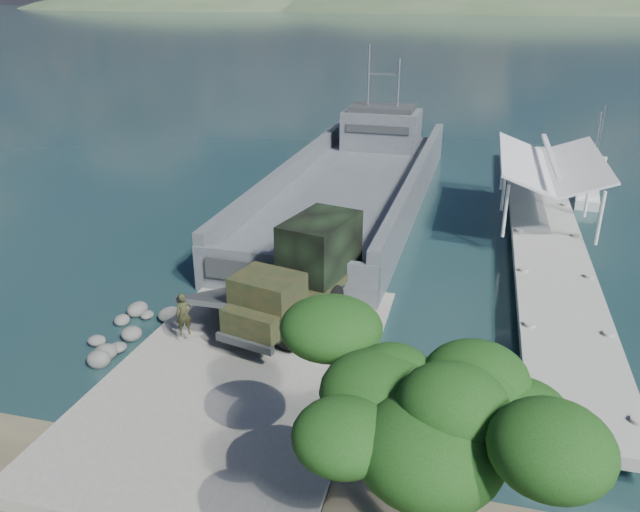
# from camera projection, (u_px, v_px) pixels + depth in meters

# --- Properties ---
(ground) EXTENTS (1400.00, 1400.00, 0.00)m
(ground) POSITION_uv_depth(u_px,v_px,m) (252.00, 363.00, 26.67)
(ground) COLOR #193A3C
(ground) RESTS_ON ground
(boat_ramp) EXTENTS (10.00, 18.00, 0.50)m
(boat_ramp) POSITION_uv_depth(u_px,v_px,m) (244.00, 371.00, 25.68)
(boat_ramp) COLOR gray
(boat_ramp) RESTS_ON ground
(shoreline_rocks) EXTENTS (3.20, 5.60, 0.90)m
(shoreline_rocks) POSITION_uv_depth(u_px,v_px,m) (129.00, 339.00, 28.53)
(shoreline_rocks) COLOR #5C5C59
(shoreline_rocks) RESTS_ON ground
(distant_headlands) EXTENTS (1000.00, 240.00, 48.00)m
(distant_headlands) POSITION_uv_depth(u_px,v_px,m) (543.00, 12.00, 514.76)
(distant_headlands) COLOR #3B5132
(distant_headlands) RESTS_ON ground
(pier) EXTENTS (6.40, 44.00, 6.10)m
(pier) POSITION_uv_depth(u_px,v_px,m) (544.00, 214.00, 39.82)
(pier) COLOR #9E9F96
(pier) RESTS_ON ground
(landing_craft) EXTENTS (10.50, 38.81, 11.47)m
(landing_craft) POSITION_uv_depth(u_px,v_px,m) (353.00, 193.00, 46.05)
(landing_craft) COLOR #4B5158
(landing_craft) RESTS_ON ground
(military_truck) EXTENTS (4.84, 9.47, 4.22)m
(military_truck) POSITION_uv_depth(u_px,v_px,m) (304.00, 271.00, 29.18)
(military_truck) COLOR black
(military_truck) RESTS_ON boat_ramp
(soldier) EXTENTS (0.84, 0.78, 1.91)m
(soldier) POSITION_uv_depth(u_px,v_px,m) (185.00, 322.00, 27.01)
(soldier) COLOR black
(soldier) RESTS_ON boat_ramp
(sailboat_near) EXTENTS (2.31, 5.78, 6.85)m
(sailboat_near) POSITION_uv_depth(u_px,v_px,m) (587.00, 196.00, 47.37)
(sailboat_near) COLOR white
(sailboat_near) RESTS_ON ground
(sailboat_far) EXTENTS (2.63, 4.97, 5.82)m
(sailboat_far) POSITION_uv_depth(u_px,v_px,m) (595.00, 165.00, 56.05)
(sailboat_far) COLOR white
(sailboat_far) RESTS_ON ground
(overhang_tree) EXTENTS (7.89, 7.27, 7.16)m
(overhang_tree) POSITION_uv_depth(u_px,v_px,m) (428.00, 400.00, 14.78)
(overhang_tree) COLOR #392017
(overhang_tree) RESTS_ON ground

